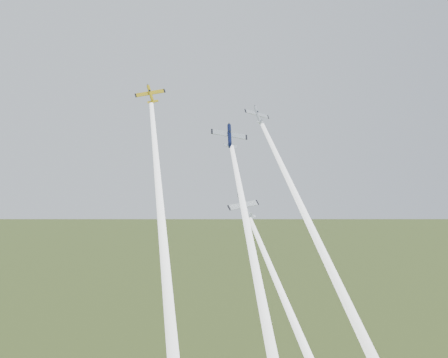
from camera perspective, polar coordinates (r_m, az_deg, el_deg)
plane_yellow at (r=132.87m, az=-7.48°, el=8.56°), size 8.49×5.85×7.46m
smoke_trail_yellow at (r=107.89m, az=-6.20°, el=-6.21°), size 6.74×47.84×58.29m
plane_navy at (r=128.37m, az=0.57°, el=4.42°), size 9.20×7.27×8.70m
smoke_trail_navy at (r=108.26m, az=3.41°, el=-9.99°), size 6.41×43.46×52.86m
plane_silver_right at (r=137.53m, az=3.45°, el=6.52°), size 7.60×7.76×7.20m
smoke_trail_silver_right at (r=118.49m, az=10.09°, el=-7.50°), size 20.29×44.71×57.74m
plane_silver_low at (r=125.86m, az=2.12°, el=-2.82°), size 10.27×8.40×7.87m
smoke_trail_silver_low at (r=114.31m, az=8.07°, el=-16.29°), size 18.02×36.68×47.46m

